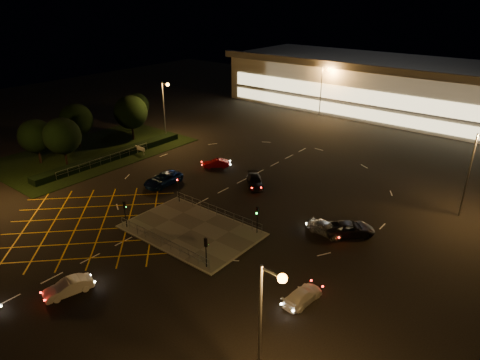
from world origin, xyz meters
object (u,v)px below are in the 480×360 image
Objects in this scene: car_queue_white at (68,287)px; car_right_silver at (326,228)px; signal_sw at (125,209)px; car_east_grey at (349,228)px; signal_ne at (257,214)px; car_circ_red at (216,163)px; signal_nw at (178,185)px; signal_se at (206,247)px; car_approach_white at (303,296)px; car_far_dkgrey at (255,181)px; car_left_blue at (163,179)px.

car_queue_white is 0.97× the size of car_right_silver.
car_east_grey is (19.82, 14.00, -1.61)m from signal_sw.
signal_ne is 0.85× the size of car_circ_red.
signal_sw is 1.00× the size of signal_nw.
signal_se is 0.74× the size of car_right_silver.
car_queue_white is 0.98× the size of car_approach_white.
signal_nw reaches higher than car_far_dkgrey.
car_circ_red is (-9.35, 29.67, -0.06)m from car_queue_white.
signal_se is 1.00× the size of signal_ne.
signal_sw reaches higher than car_east_grey.
car_far_dkgrey is 15.89m from car_east_grey.
car_left_blue is 1.35× the size of car_approach_white.
car_approach_white is at bearing -34.06° from signal_ne.
car_queue_white is 0.75× the size of car_east_grey.
signal_sw is at bearing 131.91° from car_queue_white.
car_queue_white is 31.11m from car_circ_red.
car_circ_red is (-16.10, 11.48, -1.75)m from signal_ne.
car_queue_white is 20.09m from car_approach_white.
car_circ_red is at bearing 122.19° from car_queue_white.
signal_sw reaches higher than car_queue_white.
car_far_dkgrey is (-7.62, 17.75, -1.67)m from signal_se.
car_right_silver is (12.52, 22.76, 0.05)m from car_queue_white.
car_right_silver reaches higher than car_approach_white.
signal_ne is 0.58× the size of car_east_grey.
signal_se is 0.77× the size of car_queue_white.
signal_nw is 6.23m from car_left_blue.
signal_se is at bearing -90.00° from signal_ne.
car_right_silver is at bearing 14.42° from signal_nw.
car_right_silver is (23.30, 2.19, -0.07)m from car_left_blue.
signal_se is 0.75× the size of car_approach_white.
signal_ne reaches higher than car_circ_red.
car_approach_white is (25.67, -17.94, -0.00)m from car_circ_red.
signal_sw is at bearing -146.73° from car_far_dkgrey.
car_left_blue is at bearing 172.27° from signal_ne.
car_circ_red is (-8.49, 1.72, -0.08)m from car_far_dkgrey.
signal_sw is 12.00m from signal_se.
car_approach_white is (9.56, -6.46, -1.76)m from signal_ne.
car_left_blue is at bearing -52.49° from car_circ_red.
signal_sw is 0.85× the size of car_circ_red.
signal_sw is 14.41m from signal_ne.
car_left_blue is at bearing 173.81° from car_far_dkgrey.
signal_sw is 21.69m from car_approach_white.
car_circ_red is (-4.10, 19.46, -1.75)m from signal_sw.
signal_se reaches higher than car_left_blue.
car_approach_white is at bearing -170.95° from signal_se.
signal_se is at bearing -33.65° from signal_nw.
signal_ne is at bearing -146.35° from signal_sw.
signal_se reaches higher than car_queue_white.
signal_nw and signal_ne have the same top height.
car_east_grey is (2.05, 1.45, 0.03)m from car_right_silver.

